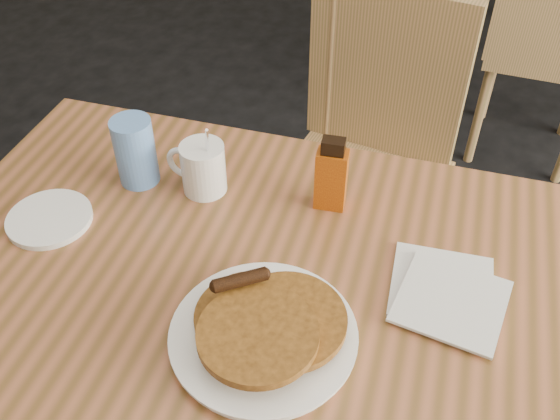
# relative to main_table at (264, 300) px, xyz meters

# --- Properties ---
(main_table) EXTENTS (1.39, 1.01, 0.75)m
(main_table) POSITION_rel_main_table_xyz_m (0.00, 0.00, 0.00)
(main_table) COLOR #A35C39
(main_table) RESTS_ON floor
(chair_main_far) EXTENTS (0.45, 0.45, 0.95)m
(chair_main_far) POSITION_rel_main_table_xyz_m (-0.01, 0.73, -0.14)
(chair_main_far) COLOR tan
(chair_main_far) RESTS_ON floor
(chair_neighbor_near) EXTENTS (0.44, 0.44, 0.92)m
(chair_neighbor_near) POSITION_rel_main_table_xyz_m (0.40, 1.59, -0.16)
(chair_neighbor_near) COLOR tan
(chair_neighbor_near) RESTS_ON floor
(pancake_plate) EXTENTS (0.29, 0.29, 0.09)m
(pancake_plate) POSITION_rel_main_table_xyz_m (0.05, -0.10, 0.06)
(pancake_plate) COLOR white
(pancake_plate) RESTS_ON main_table
(coffee_mug) EXTENTS (0.12, 0.09, 0.16)m
(coffee_mug) POSITION_rel_main_table_xyz_m (-0.21, 0.19, 0.09)
(coffee_mug) COLOR white
(coffee_mug) RESTS_ON main_table
(syrup_bottle) EXTENTS (0.06, 0.05, 0.15)m
(syrup_bottle) POSITION_rel_main_table_xyz_m (0.04, 0.24, 0.11)
(syrup_bottle) COLOR maroon
(syrup_bottle) RESTS_ON main_table
(napkin_stack) EXTENTS (0.21, 0.22, 0.01)m
(napkin_stack) POSITION_rel_main_table_xyz_m (0.29, 0.09, 0.05)
(napkin_stack) COLOR silver
(napkin_stack) RESTS_ON main_table
(blue_tumbler) EXTENTS (0.09, 0.09, 0.14)m
(blue_tumbler) POSITION_rel_main_table_xyz_m (-0.34, 0.16, 0.11)
(blue_tumbler) COLOR #5E90DC
(blue_tumbler) RESTS_ON main_table
(side_saucer) EXTENTS (0.17, 0.17, 0.01)m
(side_saucer) POSITION_rel_main_table_xyz_m (-0.43, -0.01, 0.05)
(side_saucer) COLOR white
(side_saucer) RESTS_ON main_table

